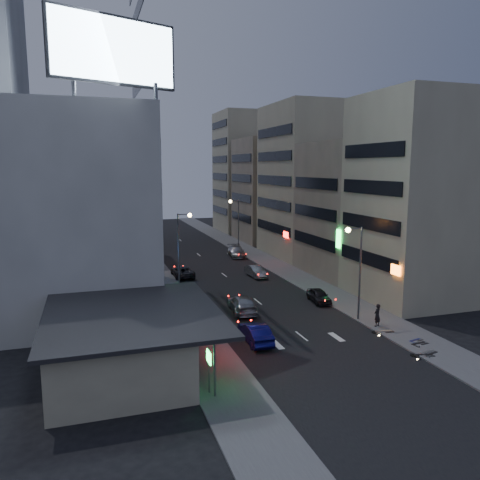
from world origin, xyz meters
name	(u,v)px	position (x,y,z in m)	size (l,w,h in m)	color
ground	(326,356)	(0.00, 0.00, 0.00)	(180.00, 180.00, 0.00)	black
sidewalk_left	(154,272)	(-8.00, 30.00, 0.06)	(4.00, 120.00, 0.12)	#4C4C4F
sidewalk_right	(273,264)	(8.00, 30.00, 0.06)	(4.00, 120.00, 0.12)	#4C4C4F
food_court	(119,341)	(-13.90, 2.00, 1.98)	(11.00, 13.00, 3.88)	#B1AA8B
white_building	(71,210)	(-17.00, 20.00, 9.00)	(14.00, 24.00, 18.00)	silver
shophouse_near	(415,199)	(15.00, 10.50, 10.00)	(10.00, 11.00, 20.00)	#B1AA8B
shophouse_mid	(355,209)	(15.50, 22.00, 8.00)	(11.00, 12.00, 16.00)	tan
shophouse_far	(305,181)	(15.00, 35.00, 11.00)	(10.00, 14.00, 22.00)	#B1AA8B
far_left_a	(87,188)	(-15.50, 45.00, 10.00)	(11.00, 10.00, 20.00)	silver
far_left_b	(85,199)	(-16.00, 58.00, 7.50)	(12.00, 10.00, 15.00)	gray
far_right_a	(271,190)	(15.50, 50.00, 9.00)	(11.00, 12.00, 18.00)	tan
far_right_b	(248,172)	(16.00, 64.00, 12.00)	(12.00, 12.00, 24.00)	#B1AA8B
billboard	(114,51)	(-12.99, 9.97, 21.66)	(9.52, 3.75, 6.20)	#595B60
street_lamp_right_near	(356,260)	(5.90, 6.00, 5.36)	(1.60, 0.44, 8.02)	#595B60
street_lamp_left	(182,239)	(-5.90, 22.00, 5.36)	(1.60, 0.44, 8.02)	#595B60
street_lamp_right_far	(236,218)	(5.90, 40.00, 5.36)	(1.60, 0.44, 8.02)	#595B60
parked_car_right_near	(319,296)	(5.60, 11.95, 0.65)	(1.54, 3.82, 1.30)	black
parked_car_right_mid	(256,271)	(3.35, 23.87, 0.68)	(1.43, 4.11, 1.35)	#95989C
parked_car_left	(182,271)	(-5.07, 26.51, 0.68)	(2.26, 4.90, 1.36)	#25252A
parked_car_right_far	(237,252)	(4.98, 36.78, 0.78)	(2.18, 5.36, 1.55)	gray
road_car_blue	(255,333)	(-3.89, 3.88, 0.74)	(1.56, 4.48, 1.48)	navy
road_car_silver	(242,304)	(-2.49, 11.29, 0.75)	(2.11, 5.20, 1.51)	#9BA0A3
person	(377,315)	(6.76, 3.92, 1.06)	(0.68, 0.45, 1.88)	black
scooter_black_a	(432,346)	(7.08, -2.24, 0.70)	(1.89, 0.63, 1.15)	black
scooter_silver_a	(431,342)	(7.49, -1.64, 0.73)	(2.01, 0.67, 1.23)	#A0A2A8
scooter_blue	(419,332)	(8.21, 0.57, 0.64)	(1.69, 0.56, 1.03)	navy
scooter_black_b	(424,334)	(8.12, -0.08, 0.71)	(1.92, 0.64, 1.17)	black
scooter_silver_b	(391,323)	(7.27, 2.78, 0.73)	(2.01, 0.67, 1.23)	#B4B8BC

